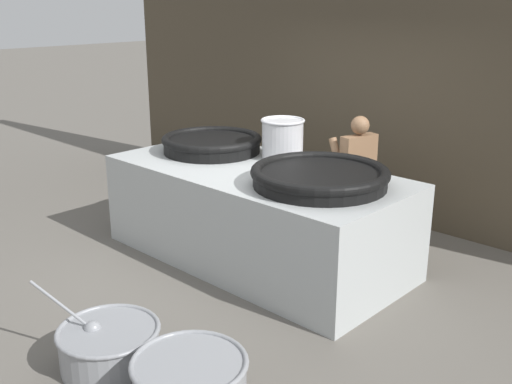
% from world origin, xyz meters
% --- Properties ---
extents(ground_plane, '(60.00, 60.00, 0.00)m').
position_xyz_m(ground_plane, '(0.00, 0.00, 0.00)').
color(ground_plane, '#666059').
extents(back_wall, '(9.17, 0.24, 4.10)m').
position_xyz_m(back_wall, '(0.00, 2.18, 2.05)').
color(back_wall, '#4C4233').
rests_on(back_wall, ground_plane).
extents(hearth_platform, '(3.24, 1.53, 1.00)m').
position_xyz_m(hearth_platform, '(0.00, 0.00, 0.50)').
color(hearth_platform, '#B2B7B7').
rests_on(hearth_platform, ground_plane).
extents(giant_wok_near, '(1.15, 1.15, 0.20)m').
position_xyz_m(giant_wok_near, '(-0.87, 0.18, 1.11)').
color(giant_wok_near, black).
rests_on(giant_wok_near, hearth_platform).
extents(giant_wok_far, '(1.31, 1.31, 0.19)m').
position_xyz_m(giant_wok_far, '(0.84, -0.02, 1.10)').
color(giant_wok_far, black).
rests_on(giant_wok_far, hearth_platform).
extents(stock_pot, '(0.48, 0.48, 0.44)m').
position_xyz_m(stock_pot, '(-0.08, 0.51, 1.23)').
color(stock_pot, silver).
rests_on(stock_pot, hearth_platform).
extents(cook, '(0.41, 0.58, 1.47)m').
position_xyz_m(cook, '(0.50, 1.13, 0.80)').
color(cook, '#8C6647').
rests_on(cook, ground_plane).
extents(prep_bowl_vegetables, '(0.95, 0.79, 0.65)m').
position_xyz_m(prep_bowl_vegetables, '(0.57, -2.22, 0.18)').
color(prep_bowl_vegetables, gray).
rests_on(prep_bowl_vegetables, ground_plane).
extents(prep_bowl_meat, '(0.80, 0.80, 0.40)m').
position_xyz_m(prep_bowl_meat, '(1.43, -2.15, 0.22)').
color(prep_bowl_meat, gray).
rests_on(prep_bowl_meat, ground_plane).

